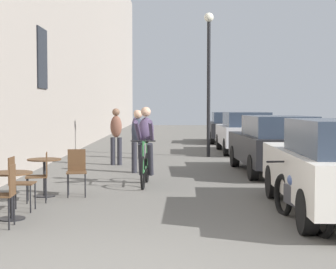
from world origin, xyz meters
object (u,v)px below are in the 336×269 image
(cafe_chair_mid_toward_wall, at_px, (42,173))
(pedestrian_mid, at_px, (117,133))
(cafe_table_mid, at_px, (45,169))
(cafe_chair_mid_toward_street, at_px, (77,169))
(street_lamp, at_px, (209,66))
(pedestrian_near, at_px, (139,138))
(cafe_chair_near_toward_street, at_px, (6,191))
(parked_car_second, at_px, (275,144))
(parked_car_third, at_px, (245,132))
(parked_car_fourth, at_px, (228,127))
(parked_motorcycle, at_px, (302,197))
(pedestrian_far, at_px, (138,131))
(cafe_chair_near_toward_wall, at_px, (19,180))
(cyclist_on_bicycle, at_px, (146,148))
(cafe_table_near, at_px, (12,185))

(cafe_chair_mid_toward_wall, distance_m, pedestrian_mid, 6.08)
(cafe_table_mid, xyz_separation_m, pedestrian_mid, (0.84, 5.43, 0.42))
(cafe_chair_mid_toward_street, distance_m, street_lamp, 8.95)
(cafe_chair_mid_toward_wall, height_order, pedestrian_near, pedestrian_near)
(cafe_chair_near_toward_street, xyz_separation_m, cafe_table_mid, (-0.06, 2.60, 0.00))
(parked_car_second, xyz_separation_m, parked_car_third, (0.11, 6.08, 0.02))
(pedestrian_near, bearing_deg, parked_car_fourth, 72.69)
(parked_car_second, relative_size, parked_motorcycle, 1.97)
(cafe_chair_near_toward_street, bearing_deg, cafe_chair_mid_toward_street, 78.45)
(pedestrian_mid, distance_m, pedestrian_far, 2.09)
(cafe_chair_near_toward_wall, height_order, pedestrian_far, pedestrian_far)
(cyclist_on_bicycle, relative_size, parked_car_second, 0.42)
(cafe_chair_near_toward_wall, relative_size, cyclist_on_bicycle, 0.51)
(cafe_chair_mid_toward_wall, distance_m, parked_motorcycle, 4.59)
(cafe_chair_mid_toward_street, distance_m, pedestrian_mid, 5.38)
(pedestrian_near, height_order, parked_motorcycle, pedestrian_near)
(parked_car_second, bearing_deg, pedestrian_mid, 155.34)
(cafe_chair_mid_toward_street, height_order, parked_car_second, parked_car_second)
(pedestrian_near, xyz_separation_m, parked_car_fourth, (3.62, 11.60, -0.16))
(parked_car_third, bearing_deg, pedestrian_far, -151.51)
(cafe_chair_mid_toward_wall, relative_size, parked_motorcycle, 0.42)
(parked_car_fourth, bearing_deg, cafe_chair_mid_toward_wall, -107.99)
(cafe_table_near, bearing_deg, cafe_table_mid, 89.44)
(cafe_chair_near_toward_street, bearing_deg, parked_car_fourth, 73.88)
(pedestrian_near, height_order, parked_car_second, pedestrian_near)
(pedestrian_near, relative_size, parked_car_second, 0.39)
(pedestrian_near, distance_m, parked_car_fourth, 12.15)
(pedestrian_far, bearing_deg, cafe_chair_near_toward_street, -97.22)
(cafe_table_near, xyz_separation_m, cafe_chair_mid_toward_street, (0.62, 2.13, -0.00))
(cafe_chair_mid_toward_street, distance_m, pedestrian_near, 3.68)
(cyclist_on_bicycle, distance_m, parked_car_third, 8.69)
(cafe_chair_mid_toward_street, distance_m, cafe_chair_mid_toward_wall, 0.84)
(cafe_chair_near_toward_street, relative_size, pedestrian_near, 0.55)
(cafe_table_near, height_order, cafe_chair_near_toward_street, cafe_chair_near_toward_street)
(parked_car_second, bearing_deg, cafe_chair_mid_toward_street, -142.86)
(parked_car_second, xyz_separation_m, parked_motorcycle, (-0.79, -5.86, -0.37))
(cafe_chair_near_toward_wall, xyz_separation_m, parked_car_second, (5.19, 4.90, 0.25))
(pedestrian_far, bearing_deg, pedestrian_mid, -103.67)
(cafe_chair_near_toward_wall, relative_size, cafe_chair_mid_toward_wall, 1.00)
(cyclist_on_bicycle, xyz_separation_m, street_lamp, (1.88, 6.51, 2.30))
(pedestrian_mid, xyz_separation_m, parked_car_second, (4.26, -1.95, -0.17))
(cyclist_on_bicycle, relative_size, parked_car_third, 0.41)
(cafe_chair_mid_toward_street, bearing_deg, cafe_table_near, -106.32)
(cafe_chair_near_toward_street, xyz_separation_m, parked_motorcycle, (4.24, 0.22, -0.11))
(cafe_chair_near_toward_wall, relative_size, pedestrian_far, 0.55)
(pedestrian_mid, distance_m, parked_motorcycle, 8.56)
(parked_car_fourth, bearing_deg, pedestrian_near, -107.31)
(street_lamp, xyz_separation_m, parked_car_third, (1.46, 1.51, -2.32))
(cafe_table_near, relative_size, cafe_chair_mid_toward_wall, 0.81)
(cafe_table_near, height_order, pedestrian_far, pedestrian_far)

